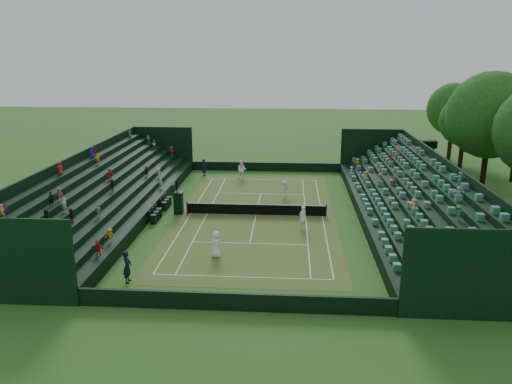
# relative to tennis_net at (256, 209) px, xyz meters

# --- Properties ---
(ground) EXTENTS (160.00, 160.00, 0.00)m
(ground) POSITION_rel_tennis_net_xyz_m (0.00, 0.00, -0.53)
(ground) COLOR #2B6620
(ground) RESTS_ON ground
(court_surface) EXTENTS (12.97, 26.77, 0.01)m
(court_surface) POSITION_rel_tennis_net_xyz_m (0.00, 0.00, -0.52)
(court_surface) COLOR #346E24
(court_surface) RESTS_ON ground
(perimeter_wall_north) EXTENTS (17.17, 0.20, 1.00)m
(perimeter_wall_north) POSITION_rel_tennis_net_xyz_m (0.00, 15.88, -0.03)
(perimeter_wall_north) COLOR black
(perimeter_wall_north) RESTS_ON ground
(perimeter_wall_south) EXTENTS (17.17, 0.20, 1.00)m
(perimeter_wall_south) POSITION_rel_tennis_net_xyz_m (0.00, -15.88, -0.03)
(perimeter_wall_south) COLOR black
(perimeter_wall_south) RESTS_ON ground
(perimeter_wall_east) EXTENTS (0.20, 31.77, 1.00)m
(perimeter_wall_east) POSITION_rel_tennis_net_xyz_m (8.48, 0.00, -0.03)
(perimeter_wall_east) COLOR black
(perimeter_wall_east) RESTS_ON ground
(perimeter_wall_west) EXTENTS (0.20, 31.77, 1.00)m
(perimeter_wall_west) POSITION_rel_tennis_net_xyz_m (-8.48, 0.00, -0.03)
(perimeter_wall_west) COLOR black
(perimeter_wall_west) RESTS_ON ground
(north_grandstand) EXTENTS (6.60, 32.00, 4.90)m
(north_grandstand) POSITION_rel_tennis_net_xyz_m (12.66, 0.00, 1.02)
(north_grandstand) COLOR black
(north_grandstand) RESTS_ON ground
(south_grandstand) EXTENTS (6.60, 32.00, 4.90)m
(south_grandstand) POSITION_rel_tennis_net_xyz_m (-12.66, 0.00, 1.02)
(south_grandstand) COLOR black
(south_grandstand) RESTS_ON ground
(tennis_net) EXTENTS (11.67, 0.10, 1.06)m
(tennis_net) POSITION_rel_tennis_net_xyz_m (0.00, 0.00, 0.00)
(tennis_net) COLOR black
(tennis_net) RESTS_ON ground
(scoreboard_tower) EXTENTS (2.00, 1.00, 3.70)m
(scoreboard_tower) POSITION_rel_tennis_net_xyz_m (17.75, 16.00, 2.62)
(scoreboard_tower) COLOR black
(scoreboard_tower) RESTS_ON ground
(tree_row) EXTENTS (12.42, 34.77, 11.56)m
(tree_row) POSITION_rel_tennis_net_xyz_m (21.96, 7.33, 6.30)
(tree_row) COLOR black
(tree_row) RESTS_ON ground
(umpire_chair) EXTENTS (0.90, 0.90, 2.84)m
(umpire_chair) POSITION_rel_tennis_net_xyz_m (-6.51, -0.07, 0.69)
(umpire_chair) COLOR black
(umpire_chair) RESTS_ON ground
(courtside_chairs) EXTENTS (0.49, 5.47, 1.07)m
(courtside_chairs) POSITION_rel_tennis_net_xyz_m (-7.96, -0.17, -0.12)
(courtside_chairs) COLOR black
(courtside_chairs) RESTS_ON ground
(player_near_west) EXTENTS (1.02, 0.84, 1.80)m
(player_near_west) POSITION_rel_tennis_net_xyz_m (-2.00, -8.96, 0.37)
(player_near_west) COLOR white
(player_near_west) RESTS_ON ground
(player_near_east) EXTENTS (0.81, 0.77, 1.86)m
(player_near_east) POSITION_rel_tennis_net_xyz_m (3.79, -3.10, 0.40)
(player_near_east) COLOR white
(player_near_east) RESTS_ON ground
(player_far_west) EXTENTS (1.08, 0.89, 2.02)m
(player_far_west) POSITION_rel_tennis_net_xyz_m (-2.35, 12.03, 0.48)
(player_far_west) COLOR white
(player_far_west) RESTS_ON ground
(player_far_east) EXTENTS (1.26, 1.15, 1.69)m
(player_far_east) POSITION_rel_tennis_net_xyz_m (2.29, 5.21, 0.32)
(player_far_east) COLOR white
(player_far_east) RESTS_ON ground
(line_judge_north) EXTENTS (0.53, 0.73, 1.85)m
(line_judge_north) POSITION_rel_tennis_net_xyz_m (-6.58, 13.27, 0.40)
(line_judge_north) COLOR black
(line_judge_north) RESTS_ON ground
(line_judge_south) EXTENTS (0.51, 0.74, 1.97)m
(line_judge_south) POSITION_rel_tennis_net_xyz_m (-6.67, -12.98, 0.46)
(line_judge_south) COLOR black
(line_judge_south) RESTS_ON ground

